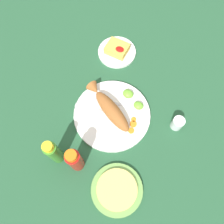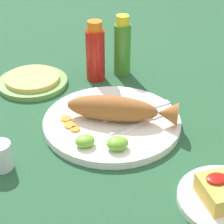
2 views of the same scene
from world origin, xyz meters
name	(u,v)px [view 2 (image 2 of 2)]	position (x,y,z in m)	size (l,w,h in m)	color
ground_plane	(112,126)	(0.00, 0.00, 0.00)	(4.00, 4.00, 0.00)	#235133
main_plate	(112,122)	(0.00, 0.00, 0.01)	(0.32, 0.32, 0.02)	white
fried_fish	(120,109)	(-0.02, 0.01, 0.05)	(0.26, 0.16, 0.06)	#935628
fork_near	(141,109)	(-0.08, -0.02, 0.02)	(0.18, 0.05, 0.00)	silver
fork_far	(148,119)	(-0.08, 0.03, 0.02)	(0.18, 0.07, 0.00)	silver
carrot_slice_near	(70,125)	(0.10, 0.00, 0.02)	(0.03, 0.03, 0.00)	orange
carrot_slice_mid	(66,119)	(0.10, -0.03, 0.02)	(0.03, 0.03, 0.00)	orange
carrot_slice_far	(75,129)	(0.09, 0.02, 0.02)	(0.02, 0.02, 0.00)	orange
lime_wedge_main	(85,141)	(0.08, 0.08, 0.03)	(0.04, 0.04, 0.02)	#6BB233
lime_wedge_side	(117,143)	(0.02, 0.11, 0.03)	(0.05, 0.04, 0.03)	#6BB233
hot_sauce_bottle_red	(95,53)	(-0.02, -0.24, 0.08)	(0.05, 0.05, 0.17)	#B21914
hot_sauce_bottle_green	(122,47)	(-0.10, -0.25, 0.08)	(0.05, 0.05, 0.18)	#3D8428
salt_cup	(1,157)	(0.26, 0.08, 0.03)	(0.05, 0.05, 0.06)	silver
tortilla_plate	(33,82)	(0.16, -0.26, 0.01)	(0.19, 0.19, 0.01)	#6B9E4C
tortilla_stack	(32,78)	(0.16, -0.26, 0.02)	(0.15, 0.15, 0.01)	#E0C666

